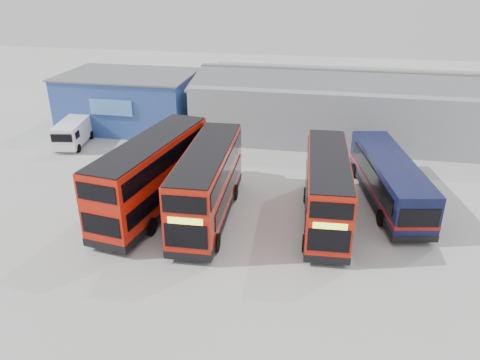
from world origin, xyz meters
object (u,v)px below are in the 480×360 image
Objects in this scene: single_decker_blue at (389,181)px; maintenance_shed at (363,106)px; office_block at (130,100)px; double_decker_left at (152,177)px; double_decker_centre at (208,185)px; double_decker_right at (326,190)px; panel_van at (73,132)px.

maintenance_shed is at bearing -96.62° from single_decker_blue.
office_block is 1.07× the size of double_decker_left.
maintenance_shed is at bearing 5.21° from office_block.
double_decker_right is at bearing 4.47° from double_decker_centre.
double_decker_centre is at bearing -118.66° from maintenance_shed.
maintenance_shed is 5.87× the size of panel_van.
double_decker_centre reaches higher than single_decker_blue.
double_decker_left is at bearing -127.15° from maintenance_shed.
maintenance_shed reaches higher than panel_van.
double_decker_left is 2.21× the size of panel_van.
office_block is 0.40× the size of maintenance_shed.
maintenance_shed is at bearing 77.56° from double_decker_right.
double_decker_right is at bearing -39.17° from office_block.
single_decker_blue is (23.08, -12.06, -1.06)m from office_block.
maintenance_shed is at bearing 59.14° from double_decker_centre.
double_decker_left reaches higher than double_decker_right.
office_block is at bearing -38.60° from single_decker_blue.
single_decker_blue is at bearing -85.61° from maintenance_shed.
double_decker_left is 1.07× the size of double_decker_centre.
single_decker_blue is 26.61m from panel_van.
maintenance_shed reaches higher than double_decker_right.
double_decker_right is (19.08, -15.54, -0.46)m from office_block.
double_decker_centre is (-10.05, -18.39, -0.36)m from maintenance_shed.
office_block is 1.06× the size of single_decker_blue.
panel_van is (-21.93, 9.46, -0.91)m from double_decker_right.
double_decker_left is 15.02m from panel_van.
double_decker_centre is at bearing -176.33° from double_decker_right.
maintenance_shed is at bearing -118.47° from double_decker_left.
maintenance_shed reaches higher than single_decker_blue.
double_decker_centre is 18.06m from panel_van.
maintenance_shed reaches higher than double_decker_centre.
double_decker_left reaches higher than double_decker_centre.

